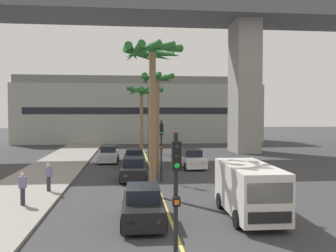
{
  "coord_description": "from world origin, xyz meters",
  "views": [
    {
      "loc": [
        -1.81,
        -2.73,
        4.73
      ],
      "look_at": [
        0.0,
        14.0,
        4.09
      ],
      "focal_mm": 38.92,
      "sensor_mm": 36.0,
      "label": 1
    }
  ],
  "objects_px": {
    "palm_tree_far_median": "(150,102)",
    "delivery_van": "(249,189)",
    "car_queue_third": "(109,155)",
    "palm_tree_near_median": "(152,68)",
    "car_queue_fourth": "(143,206)",
    "pedestrian_mid_block": "(23,188)",
    "traffic_light_median_near": "(176,189)",
    "traffic_light_median_far": "(161,142)",
    "palm_tree_mid_median": "(142,98)",
    "palm_tree_farthest_median": "(157,92)",
    "car_queue_fifth": "(134,159)",
    "car_queue_second": "(133,170)",
    "pedestrian_near_crosswalk": "(49,177)",
    "car_queue_front": "(192,159)"
  },
  "relations": [
    {
      "from": "palm_tree_far_median",
      "to": "delivery_van",
      "type": "bearing_deg",
      "value": -79.72
    },
    {
      "from": "car_queue_third",
      "to": "palm_tree_near_median",
      "type": "xyz_separation_m",
      "value": [
        3.19,
        -14.36,
        6.48
      ]
    },
    {
      "from": "car_queue_fourth",
      "to": "palm_tree_near_median",
      "type": "distance_m",
      "value": 8.15
    },
    {
      "from": "palm_tree_near_median",
      "to": "pedestrian_mid_block",
      "type": "relative_size",
      "value": 5.32
    },
    {
      "from": "car_queue_third",
      "to": "traffic_light_median_near",
      "type": "relative_size",
      "value": 0.98
    },
    {
      "from": "traffic_light_median_far",
      "to": "palm_tree_mid_median",
      "type": "xyz_separation_m",
      "value": [
        -0.67,
        18.57,
        3.68
      ]
    },
    {
      "from": "palm_tree_far_median",
      "to": "palm_tree_farthest_median",
      "type": "height_order",
      "value": "palm_tree_farthest_median"
    },
    {
      "from": "traffic_light_median_far",
      "to": "palm_tree_farthest_median",
      "type": "xyz_separation_m",
      "value": [
        0.06,
        4.4,
        3.65
      ]
    },
    {
      "from": "car_queue_third",
      "to": "palm_tree_farthest_median",
      "type": "bearing_deg",
      "value": -55.1
    },
    {
      "from": "traffic_light_median_far",
      "to": "delivery_van",
      "type": "bearing_deg",
      "value": -69.71
    },
    {
      "from": "car_queue_third",
      "to": "palm_tree_farthest_median",
      "type": "distance_m",
      "value": 9.17
    },
    {
      "from": "car_queue_fourth",
      "to": "palm_tree_near_median",
      "type": "bearing_deg",
      "value": 81.82
    },
    {
      "from": "car_queue_fifth",
      "to": "palm_tree_farthest_median",
      "type": "relative_size",
      "value": 0.52
    },
    {
      "from": "palm_tree_mid_median",
      "to": "pedestrian_mid_block",
      "type": "relative_size",
      "value": 4.81
    },
    {
      "from": "palm_tree_far_median",
      "to": "palm_tree_near_median",
      "type": "bearing_deg",
      "value": -92.84
    },
    {
      "from": "car_queue_fifth",
      "to": "traffic_light_median_far",
      "type": "distance_m",
      "value": 7.38
    },
    {
      "from": "car_queue_third",
      "to": "car_queue_fourth",
      "type": "distance_m",
      "value": 19.4
    },
    {
      "from": "car_queue_fourth",
      "to": "traffic_light_median_far",
      "type": "distance_m",
      "value": 9.27
    },
    {
      "from": "car_queue_fourth",
      "to": "palm_tree_farthest_median",
      "type": "height_order",
      "value": "palm_tree_farthest_median"
    },
    {
      "from": "car_queue_fourth",
      "to": "car_queue_second",
      "type": "bearing_deg",
      "value": 91.58
    },
    {
      "from": "delivery_van",
      "to": "traffic_light_median_far",
      "type": "bearing_deg",
      "value": 110.29
    },
    {
      "from": "palm_tree_farthest_median",
      "to": "car_queue_fourth",
      "type": "bearing_deg",
      "value": -97.08
    },
    {
      "from": "palm_tree_farthest_median",
      "to": "delivery_van",
      "type": "bearing_deg",
      "value": -76.48
    },
    {
      "from": "car_queue_second",
      "to": "palm_tree_mid_median",
      "type": "distance_m",
      "value": 18.44
    },
    {
      "from": "palm_tree_mid_median",
      "to": "palm_tree_far_median",
      "type": "distance_m",
      "value": 8.56
    },
    {
      "from": "pedestrian_near_crosswalk",
      "to": "pedestrian_mid_block",
      "type": "distance_m",
      "value": 3.21
    },
    {
      "from": "palm_tree_mid_median",
      "to": "palm_tree_farthest_median",
      "type": "xyz_separation_m",
      "value": [
        0.73,
        -14.17,
        -0.03
      ]
    },
    {
      "from": "pedestrian_near_crosswalk",
      "to": "palm_tree_far_median",
      "type": "bearing_deg",
      "value": 62.61
    },
    {
      "from": "car_queue_fourth",
      "to": "palm_tree_near_median",
      "type": "relative_size",
      "value": 0.48
    },
    {
      "from": "car_queue_fifth",
      "to": "palm_tree_farthest_median",
      "type": "height_order",
      "value": "palm_tree_farthest_median"
    },
    {
      "from": "car_queue_second",
      "to": "palm_tree_far_median",
      "type": "distance_m",
      "value": 10.42
    },
    {
      "from": "car_queue_second",
      "to": "traffic_light_median_near",
      "type": "height_order",
      "value": "traffic_light_median_near"
    },
    {
      "from": "car_queue_third",
      "to": "palm_tree_near_median",
      "type": "bearing_deg",
      "value": -77.48
    },
    {
      "from": "pedestrian_near_crosswalk",
      "to": "car_queue_fourth",
      "type": "bearing_deg",
      "value": -49.59
    },
    {
      "from": "car_queue_front",
      "to": "pedestrian_mid_block",
      "type": "distance_m",
      "value": 15.97
    },
    {
      "from": "car_queue_second",
      "to": "car_queue_third",
      "type": "height_order",
      "value": "same"
    },
    {
      "from": "car_queue_fourth",
      "to": "palm_tree_mid_median",
      "type": "bearing_deg",
      "value": 88.07
    },
    {
      "from": "palm_tree_near_median",
      "to": "pedestrian_near_crosswalk",
      "type": "height_order",
      "value": "palm_tree_near_median"
    },
    {
      "from": "car_queue_second",
      "to": "traffic_light_median_near",
      "type": "relative_size",
      "value": 0.99
    },
    {
      "from": "traffic_light_median_far",
      "to": "palm_tree_mid_median",
      "type": "bearing_deg",
      "value": 92.07
    },
    {
      "from": "traffic_light_median_near",
      "to": "palm_tree_farthest_median",
      "type": "bearing_deg",
      "value": 86.99
    },
    {
      "from": "palm_tree_near_median",
      "to": "palm_tree_far_median",
      "type": "bearing_deg",
      "value": 87.16
    },
    {
      "from": "car_queue_front",
      "to": "car_queue_fifth",
      "type": "bearing_deg",
      "value": 170.19
    },
    {
      "from": "traffic_light_median_far",
      "to": "palm_tree_far_median",
      "type": "xyz_separation_m",
      "value": [
        -0.2,
        10.04,
        3.03
      ]
    },
    {
      "from": "delivery_van",
      "to": "palm_tree_far_median",
      "type": "xyz_separation_m",
      "value": [
        -3.38,
        18.66,
        4.46
      ]
    },
    {
      "from": "car_queue_third",
      "to": "traffic_light_median_near",
      "type": "xyz_separation_m",
      "value": [
        3.12,
        -25.31,
        1.99
      ]
    },
    {
      "from": "car_queue_third",
      "to": "delivery_van",
      "type": "bearing_deg",
      "value": -69.02
    },
    {
      "from": "car_queue_second",
      "to": "palm_tree_mid_median",
      "type": "xyz_separation_m",
      "value": [
        1.2,
        17.51,
        5.67
      ]
    },
    {
      "from": "car_queue_fifth",
      "to": "delivery_van",
      "type": "height_order",
      "value": "delivery_van"
    },
    {
      "from": "car_queue_fourth",
      "to": "car_queue_fifth",
      "type": "height_order",
      "value": "same"
    }
  ]
}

